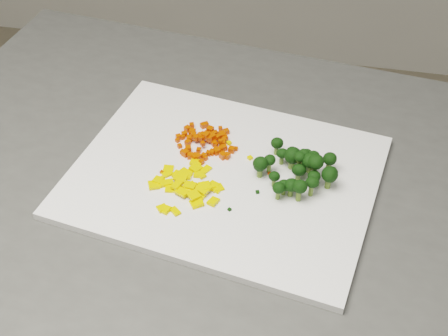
% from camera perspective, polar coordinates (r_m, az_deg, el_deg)
% --- Properties ---
extents(cutting_board, '(0.45, 0.38, 0.01)m').
position_cam_1_polar(cutting_board, '(0.86, -0.00, -0.75)').
color(cutting_board, white).
rests_on(cutting_board, counter_block).
extents(carrot_pile, '(0.09, 0.09, 0.03)m').
position_cam_1_polar(carrot_pile, '(0.89, -1.57, 2.86)').
color(carrot_pile, red).
rests_on(carrot_pile, cutting_board).
extents(pepper_pile, '(0.10, 0.10, 0.01)m').
position_cam_1_polar(pepper_pile, '(0.83, -3.16, -1.60)').
color(pepper_pile, yellow).
rests_on(pepper_pile, cutting_board).
extents(broccoli_pile, '(0.11, 0.11, 0.05)m').
position_cam_1_polar(broccoli_pile, '(0.84, 6.83, 0.56)').
color(broccoli_pile, black).
rests_on(broccoli_pile, cutting_board).
extents(carrot_cube_0, '(0.01, 0.01, 0.01)m').
position_cam_1_polar(carrot_cube_0, '(0.90, -0.05, 2.50)').
color(carrot_cube_0, red).
rests_on(carrot_cube_0, carrot_pile).
extents(carrot_cube_1, '(0.01, 0.01, 0.01)m').
position_cam_1_polar(carrot_cube_1, '(0.88, 0.70, 1.69)').
color(carrot_cube_1, red).
rests_on(carrot_cube_1, carrot_pile).
extents(carrot_cube_2, '(0.01, 0.01, 0.01)m').
position_cam_1_polar(carrot_cube_2, '(0.88, -2.32, 1.65)').
color(carrot_cube_2, red).
rests_on(carrot_cube_2, carrot_pile).
extents(carrot_cube_3, '(0.01, 0.01, 0.01)m').
position_cam_1_polar(carrot_cube_3, '(0.89, -2.10, 2.91)').
color(carrot_cube_3, red).
rests_on(carrot_cube_3, carrot_pile).
extents(carrot_cube_4, '(0.01, 0.01, 0.01)m').
position_cam_1_polar(carrot_cube_4, '(0.89, -1.86, 2.83)').
color(carrot_cube_4, red).
rests_on(carrot_cube_4, carrot_pile).
extents(carrot_cube_5, '(0.01, 0.01, 0.01)m').
position_cam_1_polar(carrot_cube_5, '(0.86, -2.07, 0.56)').
color(carrot_cube_5, red).
rests_on(carrot_cube_5, carrot_pile).
extents(carrot_cube_6, '(0.01, 0.01, 0.01)m').
position_cam_1_polar(carrot_cube_6, '(0.88, -1.11, 1.45)').
color(carrot_cube_6, red).
rests_on(carrot_cube_6, carrot_pile).
extents(carrot_cube_7, '(0.01, 0.01, 0.01)m').
position_cam_1_polar(carrot_cube_7, '(0.92, -1.91, 3.91)').
color(carrot_cube_7, red).
rests_on(carrot_cube_7, carrot_pile).
extents(carrot_cube_8, '(0.01, 0.01, 0.01)m').
position_cam_1_polar(carrot_cube_8, '(0.90, -1.37, 3.04)').
color(carrot_cube_8, red).
rests_on(carrot_cube_8, carrot_pile).
extents(carrot_cube_9, '(0.01, 0.01, 0.01)m').
position_cam_1_polar(carrot_cube_9, '(0.90, -1.27, 3.52)').
color(carrot_cube_9, red).
rests_on(carrot_cube_9, carrot_pile).
extents(carrot_cube_10, '(0.01, 0.01, 0.01)m').
position_cam_1_polar(carrot_cube_10, '(0.88, -0.65, 1.54)').
color(carrot_cube_10, red).
rests_on(carrot_cube_10, carrot_pile).
extents(carrot_cube_11, '(0.01, 0.01, 0.01)m').
position_cam_1_polar(carrot_cube_11, '(0.91, -4.18, 2.84)').
color(carrot_cube_11, red).
rests_on(carrot_cube_11, carrot_pile).
extents(carrot_cube_12, '(0.01, 0.01, 0.01)m').
position_cam_1_polar(carrot_cube_12, '(0.90, -2.21, 3.03)').
color(carrot_cube_12, red).
rests_on(carrot_cube_12, carrot_pile).
extents(carrot_cube_13, '(0.01, 0.01, 0.01)m').
position_cam_1_polar(carrot_cube_13, '(0.91, -2.01, 3.00)').
color(carrot_cube_13, red).
rests_on(carrot_cube_13, carrot_pile).
extents(carrot_cube_14, '(0.01, 0.01, 0.01)m').
position_cam_1_polar(carrot_cube_14, '(0.90, -2.78, 3.01)').
color(carrot_cube_14, red).
rests_on(carrot_cube_14, carrot_pile).
extents(carrot_cube_15, '(0.01, 0.01, 0.01)m').
position_cam_1_polar(carrot_cube_15, '(0.89, -1.23, 2.83)').
color(carrot_cube_15, red).
rests_on(carrot_cube_15, carrot_pile).
extents(carrot_cube_16, '(0.01, 0.01, 0.01)m').
position_cam_1_polar(carrot_cube_16, '(0.89, -2.13, 2.75)').
color(carrot_cube_16, red).
rests_on(carrot_cube_16, carrot_pile).
extents(carrot_cube_17, '(0.01, 0.01, 0.01)m').
position_cam_1_polar(carrot_cube_17, '(0.89, -1.33, 2.71)').
color(carrot_cube_17, red).
rests_on(carrot_cube_17, carrot_pile).
extents(carrot_cube_18, '(0.01, 0.01, 0.01)m').
position_cam_1_polar(carrot_cube_18, '(0.89, -1.55, 2.82)').
color(carrot_cube_18, red).
rests_on(carrot_cube_18, carrot_pile).
extents(carrot_cube_19, '(0.01, 0.01, 0.01)m').
position_cam_1_polar(carrot_cube_19, '(0.87, -1.87, 1.13)').
color(carrot_cube_19, red).
rests_on(carrot_cube_19, carrot_pile).
extents(carrot_cube_20, '(0.01, 0.01, 0.01)m').
position_cam_1_polar(carrot_cube_20, '(0.91, 0.22, 3.36)').
color(carrot_cube_20, red).
rests_on(carrot_cube_20, carrot_pile).
extents(carrot_cube_21, '(0.01, 0.01, 0.01)m').
position_cam_1_polar(carrot_cube_21, '(0.90, -1.64, 3.10)').
color(carrot_cube_21, red).
rests_on(carrot_cube_21, carrot_pile).
extents(carrot_cube_22, '(0.01, 0.01, 0.01)m').
position_cam_1_polar(carrot_cube_22, '(0.89, -1.69, 2.97)').
color(carrot_cube_22, red).
rests_on(carrot_cube_22, carrot_pile).
extents(carrot_cube_23, '(0.01, 0.01, 0.01)m').
position_cam_1_polar(carrot_cube_23, '(0.89, -1.00, 2.91)').
color(carrot_cube_23, red).
rests_on(carrot_cube_23, carrot_pile).
extents(carrot_cube_24, '(0.01, 0.01, 0.01)m').
position_cam_1_polar(carrot_cube_24, '(0.90, -2.19, 2.95)').
color(carrot_cube_24, red).
rests_on(carrot_cube_24, carrot_pile).
extents(carrot_cube_25, '(0.01, 0.01, 0.01)m').
position_cam_1_polar(carrot_cube_25, '(0.89, -0.91, 2.27)').
color(carrot_cube_25, red).
rests_on(carrot_cube_25, carrot_pile).
extents(carrot_cube_26, '(0.01, 0.01, 0.01)m').
position_cam_1_polar(carrot_cube_26, '(0.90, -1.00, 2.88)').
color(carrot_cube_26, red).
rests_on(carrot_cube_26, carrot_pile).
extents(carrot_cube_27, '(0.01, 0.01, 0.01)m').
position_cam_1_polar(carrot_cube_27, '(0.91, -0.88, 3.18)').
color(carrot_cube_27, red).
rests_on(carrot_cube_27, carrot_pile).
extents(carrot_cube_28, '(0.01, 0.01, 0.01)m').
position_cam_1_polar(carrot_cube_28, '(0.88, -0.73, 1.68)').
color(carrot_cube_28, red).
rests_on(carrot_cube_28, carrot_pile).
extents(carrot_cube_29, '(0.01, 0.01, 0.01)m').
position_cam_1_polar(carrot_cube_29, '(0.88, -0.28, 1.77)').
color(carrot_cube_29, red).
rests_on(carrot_cube_29, carrot_pile).
extents(carrot_cube_30, '(0.01, 0.01, 0.01)m').
position_cam_1_polar(carrot_cube_30, '(0.89, -0.34, 2.43)').
color(carrot_cube_30, red).
rests_on(carrot_cube_30, carrot_pile).
extents(carrot_cube_31, '(0.01, 0.01, 0.01)m').
position_cam_1_polar(carrot_cube_31, '(0.89, -4.08, 2.02)').
color(carrot_cube_31, red).
rests_on(carrot_cube_31, carrot_pile).
extents(carrot_cube_32, '(0.01, 0.01, 0.01)m').
position_cam_1_polar(carrot_cube_32, '(0.90, 0.10, 2.77)').
color(carrot_cube_32, red).
rests_on(carrot_cube_32, carrot_pile).
extents(carrot_cube_33, '(0.01, 0.01, 0.01)m').
position_cam_1_polar(carrot_cube_33, '(0.90, -3.34, 2.35)').
color(carrot_cube_33, red).
rests_on(carrot_cube_33, carrot_pile).
extents(carrot_cube_34, '(0.01, 0.01, 0.01)m').
position_cam_1_polar(carrot_cube_34, '(0.90, -0.67, 2.88)').
color(carrot_cube_34, red).
rests_on(carrot_cube_34, carrot_pile).
extents(carrot_cube_35, '(0.01, 0.01, 0.01)m').
position_cam_1_polar(carrot_cube_35, '(0.89, -2.58, 2.79)').
color(carrot_cube_35, red).
rests_on(carrot_cube_35, carrot_pile).
extents(carrot_cube_36, '(0.01, 0.01, 0.01)m').
position_cam_1_polar(carrot_cube_36, '(0.88, -3.56, 1.37)').
color(carrot_cube_36, red).
rests_on(carrot_cube_36, carrot_pile).
extents(carrot_cube_37, '(0.01, 0.01, 0.01)m').
position_cam_1_polar(carrot_cube_37, '(0.87, -2.69, 1.02)').
color(carrot_cube_37, red).
rests_on(carrot_cube_37, carrot_pile).
extents(carrot_cube_38, '(0.01, 0.01, 0.01)m').
position_cam_1_polar(carrot_cube_38, '(0.91, -1.56, 3.15)').
color(carrot_cube_38, red).
rests_on(carrot_cube_38, carrot_pile).
extents(carrot_cube_39, '(0.01, 0.01, 0.01)m').
position_cam_1_polar(carrot_cube_39, '(0.88, -3.80, 1.46)').
color(carrot_cube_39, red).
rests_on(carrot_cube_39, carrot_pile).
extents(carrot_cube_40, '(0.01, 0.01, 0.01)m').
position_cam_1_polar(carrot_cube_40, '(0.88, -0.28, 1.33)').
color(carrot_cube_40, red).
rests_on(carrot_cube_40, carrot_pile).
extents(carrot_cube_41, '(0.01, 0.01, 0.01)m').
position_cam_1_polar(carrot_cube_41, '(0.93, -1.66, 3.99)').
color(carrot_cube_41, red).
rests_on(carrot_cube_41, carrot_pile).
extents(carrot_cube_42, '(0.01, 0.01, 0.01)m').
position_cam_1_polar(carrot_cube_42, '(0.88, -1.42, 1.36)').
color(carrot_cube_42, red).
rests_on(carrot_cube_42, carrot_pile).
extents(carrot_cube_43, '(0.01, 0.01, 0.01)m').
position_cam_1_polar(carrot_cube_43, '(0.87, -1.72, 0.92)').
color(carrot_cube_43, red).
rests_on(carrot_cube_43, carrot_pile).
extents(carrot_cube_44, '(0.01, 0.01, 0.01)m').
position_cam_1_polar(carrot_cube_44, '(0.91, -2.92, 3.29)').
color(carrot_cube_44, red).
rests_on(carrot_cube_44, carrot_pile).
extents(carrot_cube_45, '(0.01, 0.01, 0.01)m').
position_cam_1_polar(carrot_cube_45, '(0.92, -0.34, 3.65)').
color(carrot_cube_45, red).
rests_on(carrot_cube_45, carrot_pile).
extents(carrot_cube_46, '(0.01, 0.01, 0.01)m').
position_cam_1_polar(carrot_cube_46, '(0.90, -3.18, 2.70)').
color(carrot_cube_46, red).
rests_on(carrot_cube_46, carrot_pile).
extents(carrot_cube_47, '(0.01, 0.01, 0.01)m').
position_cam_1_polar(carrot_cube_47, '(0.87, -3.09, 1.12)').
color(carrot_cube_47, red).
rests_on(carrot_cube_47, carrot_pile).
extents(carrot_cube_48, '(0.01, 0.01, 0.01)m').
position_cam_1_polar(carrot_cube_48, '(0.87, 0.28, 1.10)').
color(carrot_cube_48, red).
rests_on(carrot_cube_48, carrot_pile).
extents(carrot_cube_49, '(0.01, 0.01, 0.01)m').
position_cam_1_polar(carrot_cube_49, '(0.87, -2.42, 1.02)').
color(carrot_cube_49, red).
rests_on(carrot_cube_49, carrot_pile).
extents(carrot_cube_50, '(0.01, 0.01, 0.01)m').
position_cam_1_polar(carrot_cube_50, '(0.89, -0.77, 2.15)').
color(carrot_cube_50, red).
rests_on(carrot_cube_50, carrot_pile).
extents(carrot_cube_51, '(0.01, 0.01, 0.01)m').
position_cam_1_polar(carrot_cube_51, '(0.87, -0.08, 1.14)').
color(carrot_cube_51, red).
rests_on(carrot_cube_51, carrot_pile).
extents(carrot_cube_52, '(0.01, 0.01, 0.01)m').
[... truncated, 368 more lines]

